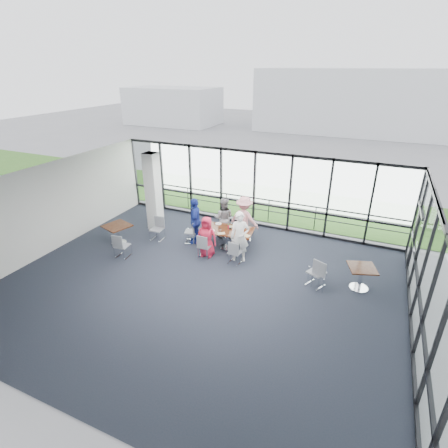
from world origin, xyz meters
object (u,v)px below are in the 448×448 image
at_px(diner_far_left, 223,218).
at_px(chair_spare_la, 122,246).
at_px(side_table_left, 117,228).
at_px(chair_spare_lb, 157,229).
at_px(chair_main_nr, 235,252).
at_px(chair_main_end, 191,232).
at_px(diner_near_right, 240,237).
at_px(main_table, 227,233).
at_px(chair_main_fr, 246,230).
at_px(diner_near_left, 207,237).
at_px(structural_column, 153,192).
at_px(diner_far_right, 244,219).
at_px(chair_main_nl, 205,246).
at_px(chair_spare_r, 316,272).
at_px(chair_main_fl, 222,226).
at_px(side_table_right, 362,271).

xyz_separation_m(diner_far_left, chair_spare_la, (-2.63, -2.91, -0.38)).
xyz_separation_m(side_table_left, chair_spare_lb, (1.20, 0.84, -0.19)).
bearing_deg(chair_main_nr, chair_main_end, 165.46).
bearing_deg(diner_near_right, main_table, 118.14).
bearing_deg(chair_spare_lb, chair_main_fr, -160.35).
distance_m(diner_near_left, chair_main_end, 1.28).
bearing_deg(side_table_left, chair_main_nr, 5.50).
xyz_separation_m(structural_column, chair_main_end, (1.96, -0.53, -1.15)).
distance_m(side_table_left, diner_near_left, 3.58).
bearing_deg(diner_far_right, chair_main_nl, 72.01).
height_order(diner_near_right, chair_spare_la, diner_near_right).
bearing_deg(chair_spare_r, chair_main_fl, 178.58).
relative_size(side_table_left, diner_near_left, 0.75).
bearing_deg(side_table_right, side_table_left, -176.06).
height_order(main_table, diner_far_right, diner_far_right).
relative_size(chair_main_fl, chair_main_end, 0.96).
bearing_deg(chair_main_fr, chair_main_end, 13.49).
bearing_deg(chair_main_fl, chair_main_end, 38.16).
xyz_separation_m(chair_main_nr, chair_main_fl, (-1.31, 1.78, 0.01)).
xyz_separation_m(side_table_left, chair_main_nl, (3.51, 0.41, -0.20)).
height_order(diner_near_left, chair_spare_r, diner_near_left).
bearing_deg(chair_main_fl, diner_far_left, 128.99).
distance_m(side_table_left, diner_far_left, 4.08).
distance_m(main_table, chair_main_fl, 1.08).
height_order(chair_main_fl, chair_main_fr, chair_main_fl).
distance_m(side_table_right, chair_main_end, 6.25).
distance_m(main_table, chair_main_fr, 1.05).
height_order(structural_column, chair_spare_r, structural_column).
bearing_deg(chair_main_nr, side_table_left, -169.41).
bearing_deg(chair_spare_r, diner_far_right, 172.15).
height_order(diner_far_right, chair_main_nl, diner_far_right).
xyz_separation_m(main_table, chair_main_nl, (-0.45, -0.96, -0.19)).
bearing_deg(chair_spare_r, chair_spare_lb, -161.03).
xyz_separation_m(diner_near_left, chair_spare_lb, (-2.34, 0.31, -0.30)).
bearing_deg(chair_spare_r, main_table, -173.64).
bearing_deg(chair_main_nr, diner_near_left, -179.09).
bearing_deg(chair_main_fr, side_table_left, 10.76).
xyz_separation_m(side_table_right, diner_near_right, (-4.01, 0.11, 0.29)).
bearing_deg(chair_main_nl, diner_near_right, 12.88).
xyz_separation_m(chair_main_end, chair_spare_r, (4.96, -1.02, 0.03)).
distance_m(main_table, chair_main_nl, 1.08).
distance_m(chair_main_fr, chair_spare_la, 4.69).
distance_m(diner_far_right, chair_main_nl, 2.04).
xyz_separation_m(diner_near_left, chair_spare_la, (-2.70, -1.31, -0.30)).
height_order(main_table, side_table_left, same).
bearing_deg(diner_near_right, side_table_right, -22.22).
bearing_deg(main_table, chair_main_fr, 60.58).
xyz_separation_m(side_table_left, diner_near_right, (4.72, 0.71, 0.27)).
height_order(side_table_left, chair_spare_la, chair_spare_la).
bearing_deg(diner_far_right, side_table_right, 165.10).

